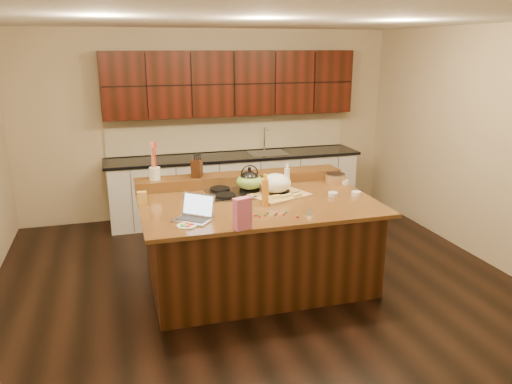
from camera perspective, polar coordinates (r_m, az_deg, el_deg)
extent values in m
cube|color=black|center=(5.50, 0.15, -10.24)|extent=(5.50, 5.00, 0.01)
cube|color=silver|center=(4.93, 0.17, 19.23)|extent=(5.50, 5.00, 0.01)
cube|color=tan|center=(7.44, -5.35, 7.71)|extent=(5.50, 0.01, 2.70)
cube|color=tan|center=(2.84, 14.71, -7.14)|extent=(5.50, 0.01, 2.70)
cube|color=tan|center=(6.38, 24.72, 4.85)|extent=(0.01, 5.00, 2.70)
cube|color=black|center=(5.32, 0.15, -5.95)|extent=(2.22, 1.42, 0.88)
cube|color=black|center=(5.16, 0.16, -1.22)|extent=(2.40, 1.60, 0.04)
cube|color=black|center=(5.79, -1.80, 1.54)|extent=(2.40, 0.30, 0.12)
cube|color=gray|center=(5.43, -0.74, -0.05)|extent=(0.92, 0.52, 0.02)
cylinder|color=black|center=(5.48, -4.13, 0.30)|extent=(0.22, 0.22, 0.03)
cylinder|color=black|center=(5.63, 1.85, 0.77)|extent=(0.22, 0.22, 0.03)
cylinder|color=black|center=(5.23, -3.52, -0.46)|extent=(0.22, 0.22, 0.03)
cylinder|color=black|center=(5.39, 2.71, 0.06)|extent=(0.22, 0.22, 0.03)
cylinder|color=black|center=(5.42, -0.74, 0.18)|extent=(0.22, 0.22, 0.03)
cube|color=silver|center=(7.37, -2.38, 0.52)|extent=(3.60, 0.62, 0.90)
cube|color=black|center=(7.26, -2.42, 4.09)|extent=(3.70, 0.66, 0.04)
cube|color=gray|center=(7.39, 1.36, 4.44)|extent=(0.55, 0.42, 0.01)
cylinder|color=gray|center=(7.52, 0.95, 6.09)|extent=(0.02, 0.02, 0.36)
cube|color=black|center=(7.26, -2.81, 12.31)|extent=(3.60, 0.34, 0.90)
cube|color=tan|center=(7.50, -3.02, 6.66)|extent=(3.60, 0.03, 0.50)
ellipsoid|color=black|center=(5.39, -0.74, 1.38)|extent=(0.26, 0.26, 0.20)
ellipsoid|color=olive|center=(5.40, -0.74, 1.19)|extent=(0.36, 0.36, 0.16)
cube|color=#B7B7BC|center=(4.60, -7.25, -3.20)|extent=(0.40, 0.38, 0.02)
cube|color=black|center=(4.60, -7.26, -3.09)|extent=(0.30, 0.28, 0.00)
cube|color=#B7B7BC|center=(4.66, -6.61, -1.44)|extent=(0.30, 0.26, 0.21)
cube|color=silver|center=(4.65, -6.64, -1.46)|extent=(0.26, 0.23, 0.18)
cylinder|color=orange|center=(4.97, 1.05, -0.06)|extent=(0.08, 0.08, 0.27)
cylinder|color=silver|center=(5.50, 3.54, 1.44)|extent=(0.07, 0.07, 0.25)
cube|color=tan|center=(5.30, 2.75, -0.39)|extent=(0.68, 0.58, 0.03)
ellipsoid|color=white|center=(5.34, 2.27, 1.02)|extent=(0.33, 0.33, 0.20)
cube|color=#EDD872|center=(5.14, 2.15, -0.58)|extent=(0.12, 0.03, 0.03)
cube|color=#EDD872|center=(5.18, 3.45, -0.47)|extent=(0.12, 0.03, 0.03)
cube|color=#EDD872|center=(5.22, 4.74, -0.36)|extent=(0.12, 0.03, 0.03)
cylinder|color=gray|center=(5.32, 4.09, -0.14)|extent=(0.22, 0.09, 0.01)
cylinder|color=white|center=(5.43, 11.37, -0.18)|extent=(0.13, 0.13, 0.04)
cylinder|color=white|center=(5.36, 8.77, -0.26)|extent=(0.13, 0.13, 0.04)
cylinder|color=white|center=(5.86, 10.03, 1.12)|extent=(0.12, 0.12, 0.04)
cylinder|color=#996B3F|center=(5.90, 9.07, 1.49)|extent=(0.29, 0.29, 0.09)
cone|color=silver|center=(4.76, 6.14, -2.16)|extent=(0.08, 0.08, 0.07)
cube|color=#CE6189|center=(4.32, -1.57, -2.48)|extent=(0.17, 0.12, 0.28)
cylinder|color=white|center=(4.47, -7.91, -3.83)|extent=(0.23, 0.23, 0.01)
cube|color=gold|center=(5.16, -12.89, -0.67)|extent=(0.09, 0.07, 0.13)
cylinder|color=white|center=(5.60, -11.50, 2.09)|extent=(0.16, 0.16, 0.14)
cube|color=black|center=(5.65, -6.77, 2.75)|extent=(0.16, 0.19, 0.20)
ellipsoid|color=red|center=(4.75, 2.36, -2.45)|extent=(0.02, 0.02, 0.02)
ellipsoid|color=#198C26|center=(4.68, 4.72, -2.77)|extent=(0.02, 0.02, 0.02)
ellipsoid|color=red|center=(4.69, -0.08, -2.67)|extent=(0.02, 0.02, 0.02)
ellipsoid|color=#198C26|center=(4.71, 2.19, -2.61)|extent=(0.02, 0.02, 0.02)
ellipsoid|color=red|center=(4.72, 3.21, -2.56)|extent=(0.02, 0.02, 0.02)
ellipsoid|color=#198C26|center=(4.69, 1.06, -2.68)|extent=(0.02, 0.02, 0.02)
ellipsoid|color=red|center=(4.66, 4.78, -2.84)|extent=(0.02, 0.02, 0.02)
ellipsoid|color=#198C26|center=(4.71, 0.17, -2.60)|extent=(0.02, 0.02, 0.02)
ellipsoid|color=red|center=(4.71, 2.27, -2.60)|extent=(0.02, 0.02, 0.02)
ellipsoid|color=#198C26|center=(4.79, 3.49, -2.30)|extent=(0.02, 0.02, 0.02)
ellipsoid|color=red|center=(4.65, 0.40, -2.85)|extent=(0.02, 0.02, 0.02)
ellipsoid|color=#198C26|center=(4.76, 1.34, -2.37)|extent=(0.02, 0.02, 0.02)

